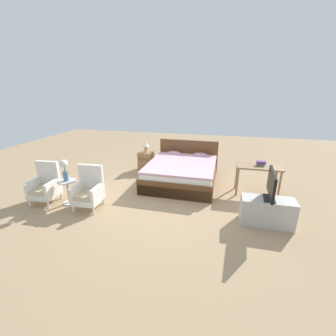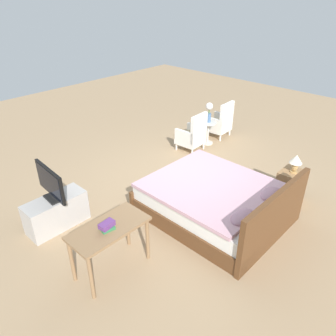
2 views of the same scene
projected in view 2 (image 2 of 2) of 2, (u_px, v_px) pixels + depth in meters
name	position (u px, v px, depth m)	size (l,w,h in m)	color
ground_plane	(179.00, 190.00, 6.25)	(16.00, 16.00, 0.00)	#A38460
bed	(217.00, 202.00, 5.39)	(1.84, 2.21, 0.96)	brown
armchair_by_window_left	(220.00, 123.00, 8.28)	(0.57, 0.57, 0.92)	white
armchair_by_window_right	(192.00, 135.00, 7.57)	(0.57, 0.57, 0.92)	white
side_table	(208.00, 130.00, 7.91)	(0.40, 0.40, 0.55)	beige
flower_vase	(209.00, 110.00, 7.67)	(0.17, 0.17, 0.48)	#4C709E
nightstand	(290.00, 186.00, 5.80)	(0.44, 0.41, 0.59)	#997047
table_lamp	(296.00, 161.00, 5.55)	(0.22, 0.22, 0.33)	tan
tv_stand	(56.00, 212.00, 5.19)	(0.96, 0.40, 0.53)	#B7B2AD
tv_flatscreen	(50.00, 183.00, 4.92)	(0.22, 0.80, 0.55)	black
vanity_desk	(109.00, 233.00, 4.22)	(1.04, 0.52, 0.73)	#8E6B47
book_stack	(107.00, 226.00, 4.10)	(0.21, 0.16, 0.11)	#337A47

